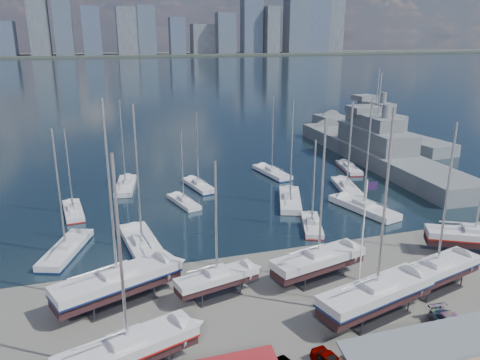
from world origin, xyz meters
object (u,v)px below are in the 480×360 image
object	(u,v)px
sailboat_cradle_0	(118,282)
flagpole	(364,235)
naval_ship_east	(374,153)
naval_ship_west	(374,130)

from	to	relation	value
sailboat_cradle_0	flagpole	size ratio (longest dim) A/B	1.57
sailboat_cradle_0	naval_ship_east	xyz separation A→B (m)	(50.58, 37.36, -0.53)
flagpole	sailboat_cradle_0	bearing A→B (deg)	162.23
sailboat_cradle_0	naval_ship_east	world-z (taller)	sailboat_cradle_0
naval_ship_west	flagpole	distance (m)	76.72
naval_ship_east	sailboat_cradle_0	bearing A→B (deg)	129.25
naval_ship_east	naval_ship_west	distance (m)	23.37
naval_ship_east	flagpole	bearing A→B (deg)	148.63
naval_ship_east	flagpole	size ratio (longest dim) A/B	4.50
sailboat_cradle_0	naval_ship_east	bearing A→B (deg)	14.89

